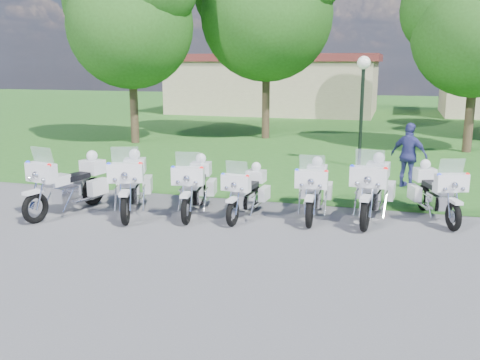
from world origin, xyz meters
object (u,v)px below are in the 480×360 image
(motorcycle_0, at_px, (70,183))
(motorcycle_3, at_px, (247,191))
(motorcycle_4, at_px, (314,188))
(bystander_c, at_px, (409,156))
(motorcycle_1, at_px, (131,183))
(motorcycle_2, at_px, (195,185))
(motorcycle_5, at_px, (373,188))
(motorcycle_6, at_px, (436,191))
(lamp_post, at_px, (363,83))

(motorcycle_0, xyz_separation_m, motorcycle_3, (4.17, 0.88, -0.11))
(motorcycle_4, bearing_deg, bystander_c, -123.96)
(motorcycle_0, distance_m, motorcycle_1, 1.48)
(motorcycle_2, height_order, motorcycle_5, motorcycle_5)
(bystander_c, bearing_deg, motorcycle_1, 62.75)
(motorcycle_2, relative_size, motorcycle_5, 0.92)
(motorcycle_2, distance_m, motorcycle_4, 2.83)
(motorcycle_1, height_order, motorcycle_4, motorcycle_1)
(motorcycle_1, bearing_deg, bystander_c, -164.54)
(motorcycle_1, distance_m, motorcycle_6, 7.16)
(motorcycle_3, distance_m, motorcycle_5, 2.92)
(motorcycle_1, relative_size, motorcycle_2, 1.03)
(motorcycle_0, distance_m, motorcycle_6, 8.63)
(motorcycle_1, bearing_deg, motorcycle_4, 172.16)
(lamp_post, height_order, bystander_c, lamp_post)
(motorcycle_4, height_order, motorcycle_6, motorcycle_4)
(motorcycle_0, height_order, bystander_c, bystander_c)
(motorcycle_3, bearing_deg, motorcycle_5, -162.72)
(motorcycle_3, height_order, bystander_c, bystander_c)
(motorcycle_5, height_order, motorcycle_6, motorcycle_5)
(motorcycle_3, distance_m, motorcycle_6, 4.37)
(motorcycle_3, xyz_separation_m, motorcycle_6, (4.25, 1.04, 0.05))
(motorcycle_3, xyz_separation_m, motorcycle_5, (2.85, 0.63, 0.13))
(motorcycle_0, relative_size, lamp_post, 0.67)
(motorcycle_5, height_order, lamp_post, lamp_post)
(motorcycle_4, xyz_separation_m, motorcycle_5, (1.33, 0.17, 0.07))
(motorcycle_1, xyz_separation_m, motorcycle_6, (7.00, 1.49, -0.08))
(motorcycle_1, xyz_separation_m, motorcycle_4, (4.27, 0.92, -0.06))
(bystander_c, bearing_deg, motorcycle_3, 75.58)
(motorcycle_2, xyz_separation_m, motorcycle_6, (5.51, 1.10, -0.03))
(bystander_c, bearing_deg, motorcycle_0, 59.83)
(motorcycle_4, relative_size, lamp_post, 0.63)
(motorcycle_4, xyz_separation_m, motorcycle_6, (2.73, 0.57, -0.02))
(motorcycle_5, bearing_deg, motorcycle_1, 16.10)
(motorcycle_3, distance_m, lamp_post, 7.51)
(motorcycle_5, bearing_deg, motorcycle_0, 17.28)
(motorcycle_6, relative_size, bystander_c, 1.18)
(motorcycle_3, relative_size, motorcycle_6, 0.97)
(motorcycle_2, height_order, motorcycle_3, motorcycle_2)
(motorcycle_1, height_order, bystander_c, bystander_c)
(motorcycle_0, distance_m, motorcycle_5, 7.17)
(motorcycle_6, bearing_deg, motorcycle_1, -7.58)
(motorcycle_0, height_order, motorcycle_6, motorcycle_0)
(motorcycle_2, bearing_deg, motorcycle_6, -178.17)
(bystander_c, bearing_deg, motorcycle_5, 103.95)
(motorcycle_2, relative_size, motorcycle_3, 1.12)
(motorcycle_0, distance_m, lamp_post, 10.18)
(motorcycle_1, bearing_deg, motorcycle_6, 172.05)
(motorcycle_3, bearing_deg, motorcycle_2, 7.44)
(motorcycle_0, distance_m, motorcycle_2, 3.01)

